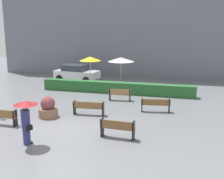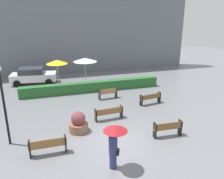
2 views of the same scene
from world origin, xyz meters
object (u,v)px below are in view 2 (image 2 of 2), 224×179
Objects in this scene: pedestrian_with_umbrella at (114,141)px; patio_umbrella_yellow at (57,62)px; bench_mid_center at (109,113)px; bench_far_right at (151,98)px; bench_near_right at (168,128)px; parked_car at (33,75)px; bench_back_row at (108,93)px; lamp_post at (3,98)px; bench_near_left at (48,145)px; patio_umbrella_white at (85,60)px; planter_pot at (78,123)px.

pedestrian_with_umbrella is 12.46m from patio_umbrella_yellow.
bench_mid_center is 4.08m from bench_far_right.
parked_car is at bearing 119.43° from bench_near_right.
bench_back_row is at bearing 74.75° from bench_mid_center.
bench_near_left is at bearing -40.18° from lamp_post.
patio_umbrella_yellow is 3.51m from parked_car.
bench_far_right is 10.14m from lamp_post.
bench_near_right is 0.83× the size of pedestrian_with_umbrella.
pedestrian_with_umbrella reaches higher than bench_far_right.
patio_umbrella_white is at bearing 102.42° from bench_near_right.
bench_back_row is at bearing 75.53° from pedestrian_with_umbrella.
bench_near_right is at bearing 25.04° from pedestrian_with_umbrella.
bench_far_right is 0.43× the size of lamp_post.
planter_pot is 0.29× the size of lamp_post.
bench_far_right is (2.73, -2.08, -0.00)m from bench_back_row.
parked_car is at bearing 133.22° from bench_back_row.
lamp_post is 11.24m from parked_car.
patio_umbrella_yellow is (-5.03, 10.63, 1.92)m from bench_near_right.
planter_pot is (-4.61, 2.04, -0.01)m from bench_near_right.
bench_near_right is 1.35× the size of planter_pot.
planter_pot is at bearing -87.20° from patio_umbrella_yellow.
patio_umbrella_white is (3.94, 10.88, 1.89)m from bench_near_left.
bench_near_right is at bearing -1.54° from bench_near_left.
patio_umbrella_yellow reaches higher than patio_umbrella_white.
lamp_post is (-4.61, 3.47, 1.21)m from pedestrian_with_umbrella.
bench_near_right is 0.63× the size of patio_umbrella_yellow.
bench_back_row is 5.61m from planter_pot.
patio_umbrella_white is (2.60, 0.42, -0.04)m from patio_umbrella_yellow.
planter_pot is at bearing -123.84° from bench_back_row.
bench_back_row is at bearing -77.68° from patio_umbrella_white.
patio_umbrella_yellow is at bearing 96.36° from pedestrian_with_umbrella.
parked_car is at bearing 159.74° from patio_umbrella_white.
patio_umbrella_white is (-0.95, 4.35, 1.90)m from bench_back_row.
patio_umbrella_yellow is 0.60× the size of parked_car.
bench_near_right is at bearing -77.58° from patio_umbrella_white.
bench_near_right is at bearing -105.09° from bench_far_right.
bench_near_right is 11.47m from patio_umbrella_white.
lamp_post is 10.97m from patio_umbrella_white.
bench_far_right is 6.40m from planter_pot.
bench_back_row is at bearing 53.18° from bench_near_left.
lamp_post is (-9.51, -2.87, 2.05)m from bench_far_right.
bench_near_right is at bearing -50.30° from bench_mid_center.
bench_back_row is at bearing 56.16° from planter_pot.
lamp_post is (-1.88, 1.59, 2.03)m from bench_near_left.
lamp_post is at bearing 143.00° from pedestrian_with_umbrella.
bench_near_left is at bearing -143.90° from bench_mid_center.
parked_car is (-3.58, 14.53, -0.51)m from pedestrian_with_umbrella.
parked_car is at bearing 93.88° from bench_near_left.
bench_mid_center is 2.32m from planter_pot.
bench_far_right is at bearing 74.91° from bench_near_right.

